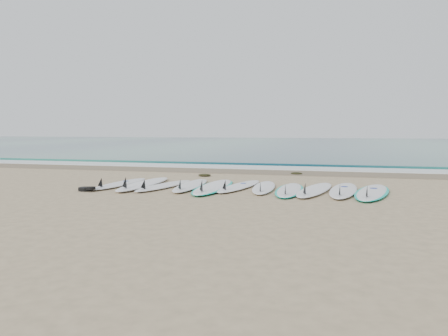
% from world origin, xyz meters
% --- Properties ---
extents(ground, '(120.00, 120.00, 0.00)m').
position_xyz_m(ground, '(0.00, 0.00, 0.00)').
color(ground, tan).
extents(ocean, '(120.00, 55.00, 0.03)m').
position_xyz_m(ocean, '(0.00, 32.50, 0.01)').
color(ocean, '#1D5E5D').
rests_on(ocean, ground).
extents(wet_sand_band, '(120.00, 1.80, 0.01)m').
position_xyz_m(wet_sand_band, '(0.00, 4.10, 0.01)').
color(wet_sand_band, '#6F6049').
rests_on(wet_sand_band, ground).
extents(foam_band, '(120.00, 1.40, 0.04)m').
position_xyz_m(foam_band, '(0.00, 5.50, 0.02)').
color(foam_band, silver).
rests_on(foam_band, ground).
extents(wave_crest, '(120.00, 1.00, 0.10)m').
position_xyz_m(wave_crest, '(0.00, 7.00, 0.05)').
color(wave_crest, '#1D5E5D').
rests_on(wave_crest, ground).
extents(surfboard_0, '(0.59, 2.42, 0.31)m').
position_xyz_m(surfboard_0, '(-2.97, -0.20, 0.05)').
color(surfboard_0, white).
rests_on(surfboard_0, ground).
extents(surfboard_1, '(0.70, 2.88, 0.37)m').
position_xyz_m(surfboard_1, '(-2.36, -0.16, 0.06)').
color(surfboard_1, white).
rests_on(surfboard_1, ground).
extents(surfboard_2, '(0.86, 2.42, 0.30)m').
position_xyz_m(surfboard_2, '(-1.78, -0.26, 0.05)').
color(surfboard_2, silver).
rests_on(surfboard_2, ground).
extents(surfboard_3, '(0.74, 2.60, 0.33)m').
position_xyz_m(surfboard_3, '(-1.17, -0.07, 0.06)').
color(surfboard_3, white).
rests_on(surfboard_3, ground).
extents(surfboard_4, '(0.81, 2.89, 0.36)m').
position_xyz_m(surfboard_4, '(-0.57, -0.17, 0.05)').
color(surfboard_4, white).
rests_on(surfboard_4, ground).
extents(surfboard_5, '(0.86, 2.51, 0.32)m').
position_xyz_m(surfboard_5, '(-0.02, 0.10, 0.05)').
color(surfboard_5, white).
rests_on(surfboard_5, ground).
extents(surfboard_6, '(0.69, 2.41, 0.30)m').
position_xyz_m(surfboard_6, '(0.59, 0.06, 0.05)').
color(surfboard_6, white).
rests_on(surfboard_6, ground).
extents(surfboard_7, '(0.64, 2.45, 0.31)m').
position_xyz_m(surfboard_7, '(1.21, -0.19, 0.05)').
color(surfboard_7, white).
rests_on(surfboard_7, ground).
extents(surfboard_8, '(0.95, 2.69, 0.34)m').
position_xyz_m(surfboard_8, '(1.75, -0.09, 0.06)').
color(surfboard_8, white).
rests_on(surfboard_8, ground).
extents(surfboard_9, '(0.77, 2.73, 0.34)m').
position_xyz_m(surfboard_9, '(2.37, -0.01, 0.06)').
color(surfboard_9, white).
rests_on(surfboard_9, ground).
extents(surfboard_10, '(1.10, 2.82, 0.35)m').
position_xyz_m(surfboard_10, '(2.96, -0.10, 0.05)').
color(surfboard_10, white).
rests_on(surfboard_10, ground).
extents(seaweed_near, '(0.39, 0.30, 0.08)m').
position_xyz_m(seaweed_near, '(-1.59, 2.38, 0.04)').
color(seaweed_near, black).
rests_on(seaweed_near, ground).
extents(seaweed_far, '(0.36, 0.28, 0.07)m').
position_xyz_m(seaweed_far, '(0.99, 3.64, 0.03)').
color(seaweed_far, black).
rests_on(seaweed_far, ground).
extents(leash_coil, '(0.46, 0.36, 0.11)m').
position_xyz_m(leash_coil, '(-3.22, -1.25, 0.05)').
color(leash_coil, black).
rests_on(leash_coil, ground).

